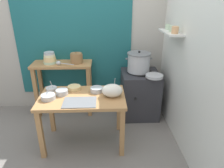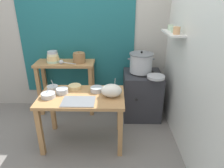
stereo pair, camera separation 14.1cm
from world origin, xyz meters
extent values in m
plane|color=gray|center=(0.00, 0.00, 0.00)|extent=(9.00, 9.00, 0.00)
cube|color=#B2ADA3|center=(0.10, 1.10, 1.30)|extent=(4.40, 0.10, 2.60)
cube|color=#1E6066|center=(-0.15, 1.04, 1.35)|extent=(1.90, 0.02, 2.10)
cube|color=silver|center=(1.40, 0.20, 1.30)|extent=(0.10, 3.20, 2.60)
cube|color=silver|center=(1.25, 0.40, 1.45)|extent=(0.20, 0.56, 0.02)
cylinder|color=tan|center=(1.25, 0.24, 1.51)|extent=(0.09, 0.09, 0.09)
cylinder|color=#B7D1AD|center=(1.25, 0.37, 1.50)|extent=(0.08, 0.08, 0.08)
cylinder|color=#B7D1AD|center=(1.25, 0.56, 1.50)|extent=(0.07, 0.07, 0.08)
cube|color=#B27F4C|center=(0.05, -0.02, 0.70)|extent=(1.10, 0.66, 0.04)
cube|color=#B27F4C|center=(-0.45, -0.30, 0.34)|extent=(0.06, 0.06, 0.68)
cube|color=#B27F4C|center=(0.55, -0.30, 0.34)|extent=(0.06, 0.06, 0.68)
cube|color=#B27F4C|center=(-0.45, 0.26, 0.34)|extent=(0.06, 0.06, 0.68)
cube|color=#B27F4C|center=(0.55, 0.26, 0.34)|extent=(0.06, 0.06, 0.68)
cube|color=#B27F4C|center=(-0.34, 0.83, 0.88)|extent=(0.96, 0.40, 0.04)
cube|color=#B27F4C|center=(-0.77, 0.68, 0.43)|extent=(0.06, 0.06, 0.86)
cube|color=#B27F4C|center=(0.09, 0.68, 0.43)|extent=(0.06, 0.06, 0.86)
cube|color=#B27F4C|center=(-0.77, 0.98, 0.43)|extent=(0.06, 0.06, 0.86)
cube|color=#B27F4C|center=(0.09, 0.98, 0.43)|extent=(0.06, 0.06, 0.86)
cube|color=#2D2D33|center=(0.93, 0.70, 0.38)|extent=(0.60, 0.60, 0.76)
cylinder|color=black|center=(0.93, 0.70, 0.77)|extent=(0.36, 0.36, 0.02)
cylinder|color=black|center=(0.81, 0.40, 0.45)|extent=(0.04, 0.02, 0.04)
cylinder|color=#B7BABF|center=(0.89, 0.72, 0.92)|extent=(0.35, 0.35, 0.29)
cylinder|color=slate|center=(0.89, 0.72, 1.08)|extent=(0.37, 0.37, 0.02)
sphere|color=black|center=(0.89, 0.72, 1.10)|extent=(0.04, 0.04, 0.04)
cube|color=slate|center=(0.70, 0.72, 0.99)|extent=(0.04, 0.02, 0.02)
cube|color=slate|center=(1.08, 0.72, 0.99)|extent=(0.04, 0.02, 0.02)
cylinder|color=olive|center=(-0.10, 0.83, 0.97)|extent=(0.20, 0.20, 0.14)
cylinder|color=olive|center=(-0.10, 0.83, 1.05)|extent=(0.18, 0.18, 0.02)
sphere|color=olive|center=(-0.10, 0.83, 1.07)|extent=(0.02, 0.02, 0.02)
cylinder|color=#B7D1AD|center=(-0.52, 0.82, 0.92)|extent=(0.21, 0.21, 0.04)
cylinder|color=#E5C684|center=(-0.52, 0.82, 0.96)|extent=(0.20, 0.20, 0.04)
cylinder|color=#E5C684|center=(-0.52, 0.82, 1.00)|extent=(0.18, 0.18, 0.03)
cylinder|color=beige|center=(-0.52, 0.82, 1.03)|extent=(0.17, 0.17, 0.04)
cylinder|color=#B7BABF|center=(-0.52, 0.82, 1.07)|extent=(0.16, 0.16, 0.04)
sphere|color=#B7BABF|center=(-0.37, 0.73, 0.94)|extent=(0.07, 0.07, 0.07)
cylinder|color=#B7BABF|center=(-0.23, 0.67, 0.94)|extent=(0.22, 0.10, 0.01)
cube|color=slate|center=(0.04, -0.19, 0.72)|extent=(0.40, 0.28, 0.01)
ellipsoid|color=silver|center=(0.44, -0.04, 0.80)|extent=(0.26, 0.19, 0.17)
cylinder|color=#B7BABF|center=(1.09, 0.46, 0.80)|extent=(0.26, 0.26, 0.04)
cylinder|color=#B7BABF|center=(-0.21, 0.05, 0.75)|extent=(0.16, 0.16, 0.07)
cylinder|color=#337238|center=(-0.21, 0.05, 0.78)|extent=(0.13, 0.13, 0.01)
cylinder|color=#B7BABF|center=(0.24, 0.11, 0.75)|extent=(0.17, 0.17, 0.06)
cylinder|color=#337238|center=(0.24, 0.11, 0.78)|extent=(0.14, 0.14, 0.01)
cylinder|color=#B7BABF|center=(-0.38, 0.18, 0.74)|extent=(0.15, 0.15, 0.04)
cylinder|color=#BFB28C|center=(-0.38, 0.18, 0.76)|extent=(0.13, 0.13, 0.01)
cylinder|color=#B7BABF|center=(-0.36, 0.17, 0.79)|extent=(0.04, 0.06, 0.14)
cylinder|color=#B7BABF|center=(-0.36, -0.08, 0.75)|extent=(0.18, 0.18, 0.06)
cylinder|color=#337238|center=(-0.36, -0.08, 0.77)|extent=(0.15, 0.15, 0.01)
cylinder|color=#B7BABF|center=(-0.38, -0.06, 0.79)|extent=(0.07, 0.07, 0.14)
cylinder|color=#E5C684|center=(-0.07, 0.20, 0.75)|extent=(0.18, 0.18, 0.05)
cylinder|color=beige|center=(-0.07, 0.20, 0.77)|extent=(0.15, 0.15, 0.01)
cylinder|color=#B7BABF|center=(0.46, 0.19, 0.74)|extent=(0.15, 0.15, 0.04)
cylinder|color=beige|center=(0.46, 0.19, 0.75)|extent=(0.13, 0.13, 0.01)
cylinder|color=#B7BABF|center=(0.48, 0.19, 0.81)|extent=(0.02, 0.07, 0.17)
camera|label=1|loc=(0.34, -2.39, 1.92)|focal=33.07mm
camera|label=2|loc=(0.48, -2.40, 1.92)|focal=33.07mm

